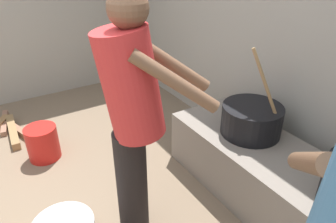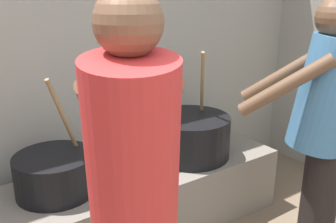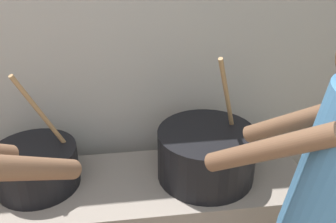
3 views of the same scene
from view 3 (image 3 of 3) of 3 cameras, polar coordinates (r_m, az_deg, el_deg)
The scene contains 5 objects.
block_enclosure_rear at distance 2.37m, azimuth -22.91°, elevation 11.79°, with size 5.24×0.20×2.42m, color #9E998E.
hearth_ledge at distance 2.29m, azimuth -6.44°, elevation -15.01°, with size 2.08×0.60×0.44m, color slate.
cooking_pot_main at distance 2.17m, azimuth -19.45°, elevation -7.95°, with size 0.45×0.45×0.68m.
cooking_pot_secondary at distance 2.12m, azimuth 5.86°, elevation -6.44°, with size 0.55×0.55×0.74m.
cook_in_blue_shirt at distance 1.44m, azimuth 24.25°, elevation -14.06°, with size 0.66×0.69×1.52m.
Camera 3 is at (0.61, 0.06, 1.76)m, focal length 39.93 mm.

